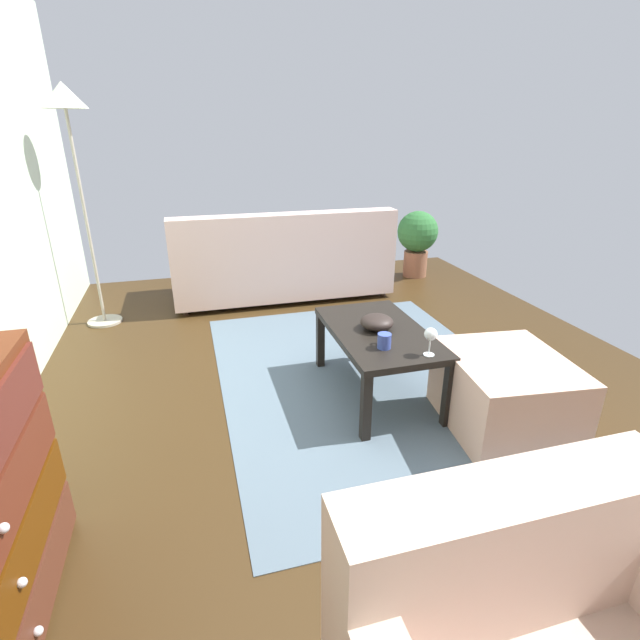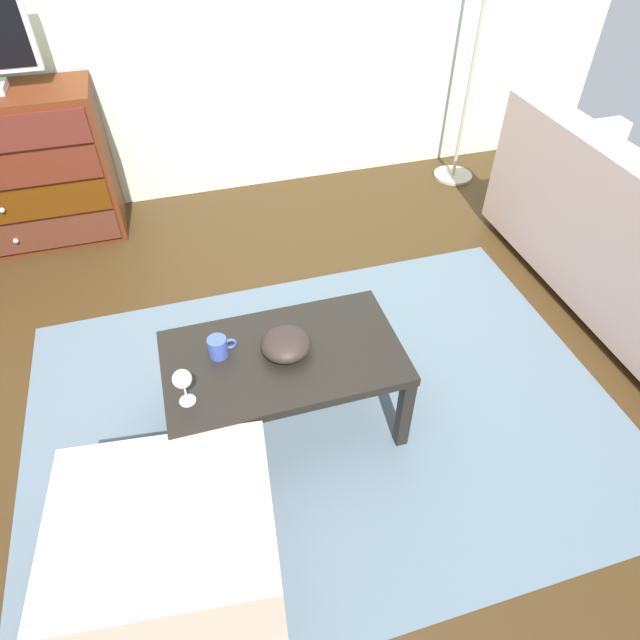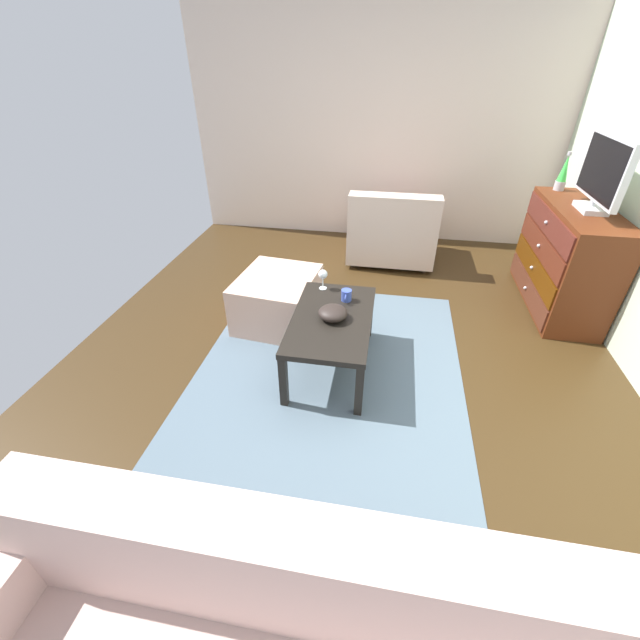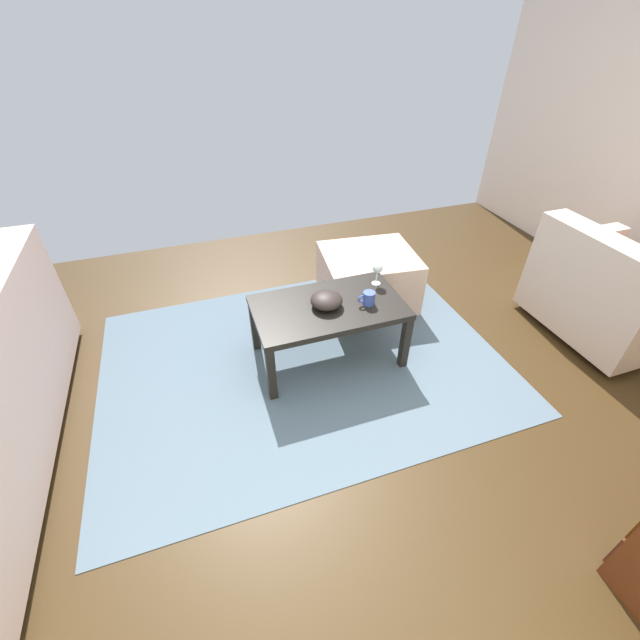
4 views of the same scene
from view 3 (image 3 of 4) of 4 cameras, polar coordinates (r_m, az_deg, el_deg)
ground_plane at (r=3.06m, az=5.25°, el=-6.82°), size 5.85×4.44×0.05m
wall_plain_left at (r=5.06m, az=9.39°, el=25.58°), size 0.12×4.44×2.56m
area_rug at (r=2.91m, az=0.92°, el=-8.49°), size 2.60×1.90×0.01m
dresser at (r=4.15m, az=31.16°, el=7.37°), size 1.23×0.49×0.89m
tv at (r=3.90m, az=34.99°, el=16.58°), size 0.71×0.18×0.55m
lava_lamp at (r=4.42m, az=31.01°, el=17.23°), size 0.09×0.09×0.33m
coffee_table at (r=2.81m, az=1.67°, el=-0.51°), size 0.94×0.54×0.43m
wine_glass at (r=3.07m, az=0.42°, el=6.35°), size 0.07×0.07×0.16m
mug at (r=2.96m, az=3.73°, el=3.48°), size 0.11×0.08×0.08m
bowl_decorative at (r=2.75m, az=1.83°, el=1.00°), size 0.20×0.20×0.09m
armchair at (r=4.56m, az=10.10°, el=12.20°), size 0.80×0.91×0.79m
ottoman at (r=3.44m, az=-5.98°, el=2.90°), size 0.76×0.67×0.42m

